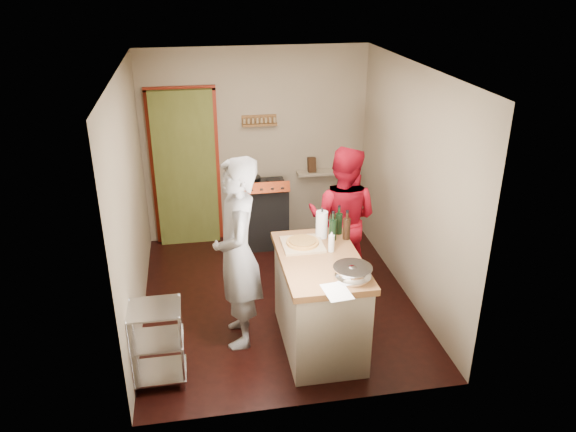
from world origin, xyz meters
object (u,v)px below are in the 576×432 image
at_px(person_red, 342,219).
at_px(person_stripe, 237,254).
at_px(stove, 264,213).
at_px(wire_shelving, 157,341).
at_px(island, 320,300).

bearing_deg(person_red, person_stripe, 62.93).
xyz_separation_m(person_stripe, person_red, (1.28, 0.86, -0.11)).
height_order(stove, person_red, person_red).
bearing_deg(person_red, wire_shelving, 62.78).
bearing_deg(wire_shelving, person_red, 33.61).
xyz_separation_m(stove, wire_shelving, (-1.33, -2.62, -0.01)).
bearing_deg(person_stripe, island, 74.66).
relative_size(wire_shelving, island, 0.56).
bearing_deg(person_red, island, 93.99).
relative_size(stove, person_red, 0.58).
xyz_separation_m(stove, island, (0.24, -2.32, 0.06)).
xyz_separation_m(stove, person_stripe, (-0.53, -2.10, 0.52)).
distance_m(wire_shelving, person_red, 2.53).
height_order(wire_shelving, island, island).
distance_m(wire_shelving, island, 1.60).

